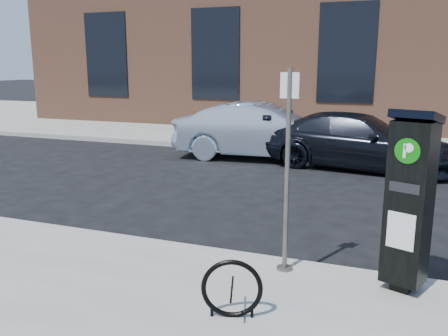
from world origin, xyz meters
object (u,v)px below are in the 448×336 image
at_px(parking_kiosk, 409,200).
at_px(bike_rack, 232,289).
at_px(sign_pole, 287,174).
at_px(car_silver, 262,131).
at_px(car_dark, 358,141).

height_order(parking_kiosk, bike_rack, parking_kiosk).
height_order(sign_pole, bike_rack, sign_pole).
height_order(bike_rack, car_silver, car_silver).
distance_m(parking_kiosk, bike_rack, 2.15).
bearing_deg(car_dark, parking_kiosk, -163.32).
bearing_deg(parking_kiosk, bike_rack, -122.04).
bearing_deg(sign_pole, parking_kiosk, -7.78).
distance_m(bike_rack, car_dark, 8.38).
xyz_separation_m(parking_kiosk, bike_rack, (-1.59, -1.24, -0.74)).
distance_m(parking_kiosk, car_dark, 7.23).
xyz_separation_m(parking_kiosk, car_silver, (-3.80, 7.42, -0.40)).
bearing_deg(bike_rack, car_silver, 87.04).
xyz_separation_m(parking_kiosk, car_dark, (-1.15, 7.12, -0.49)).
bearing_deg(sign_pole, car_dark, 82.66).
distance_m(sign_pole, car_dark, 7.11).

